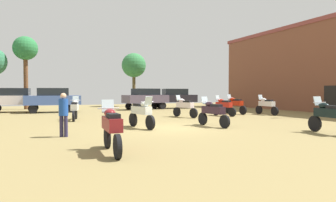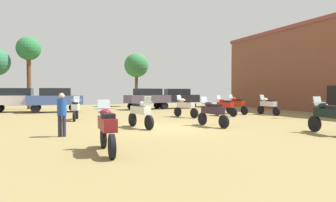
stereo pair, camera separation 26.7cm
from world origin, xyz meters
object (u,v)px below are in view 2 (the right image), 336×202
at_px(brick_building, 327,68).
at_px(motorcycle_1, 141,112).
at_px(person_1, 62,111).
at_px(car_3, 55,98).
at_px(car_2, 148,97).
at_px(motorcycle_10, 328,116).
at_px(motorcycle_11, 185,106).
at_px(motorcycle_5, 268,105).
at_px(tree_5, 29,51).
at_px(motorcycle_4, 212,112).
at_px(motorcycle_9, 76,108).
at_px(motorcycle_8, 225,106).
at_px(car_4, 177,97).
at_px(motorcycle_2, 236,104).
at_px(tree_3, 136,66).
at_px(motorcycle_6, 107,127).
at_px(car_5, 17,98).

height_order(brick_building, motorcycle_1, brick_building).
height_order(motorcycle_1, person_1, person_1).
distance_m(car_3, person_1, 13.99).
bearing_deg(car_2, motorcycle_10, 173.51).
bearing_deg(motorcycle_11, motorcycle_5, -22.55).
relative_size(car_3, tree_5, 0.61).
bearing_deg(motorcycle_5, motorcycle_11, 174.58).
height_order(motorcycle_4, motorcycle_9, motorcycle_4).
bearing_deg(brick_building, motorcycle_4, -158.75).
height_order(motorcycle_1, motorcycle_8, motorcycle_1).
xyz_separation_m(brick_building, motorcycle_8, (-11.72, -1.23, -3.14)).
distance_m(car_4, tree_5, 15.26).
bearing_deg(person_1, motorcycle_2, -126.02).
height_order(motorcycle_9, tree_3, tree_3).
relative_size(motorcycle_4, motorcycle_10, 1.02).
bearing_deg(tree_3, tree_5, -174.55).
bearing_deg(car_2, motorcycle_11, 166.09).
bearing_deg(motorcycle_11, motorcycle_10, -95.85).
height_order(motorcycle_5, tree_5, tree_5).
distance_m(motorcycle_9, tree_3, 16.86).
distance_m(car_3, car_4, 11.78).
bearing_deg(motorcycle_2, motorcycle_11, -175.55).
bearing_deg(motorcycle_2, car_3, 142.73).
height_order(motorcycle_5, car_3, car_3).
bearing_deg(car_4, motorcycle_4, 169.56).
bearing_deg(motorcycle_1, motorcycle_9, -75.95).
xyz_separation_m(motorcycle_6, car_3, (-0.88, 17.54, 0.45)).
height_order(brick_building, car_2, brick_building).
distance_m(motorcycle_11, tree_5, 17.98).
distance_m(motorcycle_2, motorcycle_5, 2.28).
xyz_separation_m(motorcycle_4, car_3, (-6.83, 13.45, 0.45)).
distance_m(car_5, person_1, 15.73).
height_order(motorcycle_5, car_5, car_5).
xyz_separation_m(motorcycle_2, motorcycle_5, (1.68, -1.55, -0.01)).
bearing_deg(car_5, motorcycle_4, -141.12).
distance_m(brick_building, car_5, 27.13).
distance_m(brick_building, car_3, 23.90).
bearing_deg(motorcycle_5, tree_5, 138.19).
bearing_deg(car_5, motorcycle_5, -115.38).
xyz_separation_m(brick_building, tree_5, (-24.78, 12.98, 1.84)).
xyz_separation_m(motorcycle_8, person_1, (-11.01, -5.43, 0.25)).
bearing_deg(car_2, person_1, 139.18).
height_order(motorcycle_2, motorcycle_4, motorcycle_2).
bearing_deg(tree_5, motorcycle_11, -54.38).
bearing_deg(tree_5, motorcycle_1, -73.04).
bearing_deg(motorcycle_6, motorcycle_4, 37.06).
bearing_deg(motorcycle_9, motorcycle_10, -37.56).
bearing_deg(motorcycle_2, motorcycle_4, -141.22).
xyz_separation_m(motorcycle_5, tree_3, (-5.35, 15.69, 3.98)).
relative_size(car_2, person_1, 2.75).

